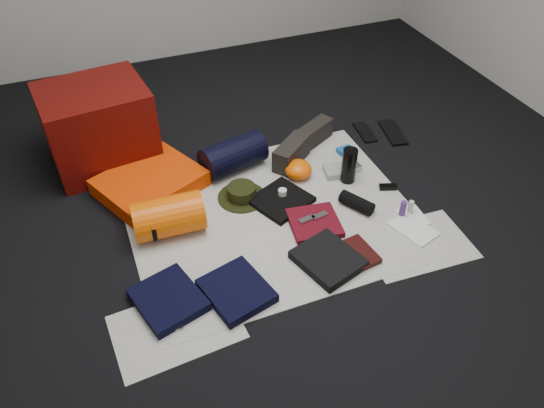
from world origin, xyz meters
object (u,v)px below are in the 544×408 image
object	(u,v)px
red_cabinet	(99,126)
compact_camera	(353,168)
navy_duffel	(233,155)
paperback_book	(359,253)
stuff_sack	(169,216)
water_bottle	(349,165)
sleeping_pad	(150,183)

from	to	relation	value
red_cabinet	compact_camera	distance (m)	1.62
navy_duffel	paperback_book	xyz separation A→B (m)	(0.38, -0.97, -0.09)
stuff_sack	water_bottle	bearing A→B (deg)	2.32
navy_duffel	stuff_sack	bearing A→B (deg)	-154.36
paperback_book	water_bottle	bearing A→B (deg)	60.36
water_bottle	compact_camera	world-z (taller)	water_bottle
compact_camera	navy_duffel	bearing A→B (deg)	150.91
water_bottle	paperback_book	bearing A→B (deg)	-112.19
compact_camera	paperback_book	world-z (taller)	compact_camera
navy_duffel	compact_camera	xyz separation A→B (m)	(0.70, -0.30, -0.09)
paperback_book	sleeping_pad	bearing A→B (deg)	126.50
sleeping_pad	paperback_book	xyz separation A→B (m)	(0.92, -0.95, -0.04)
navy_duffel	sleeping_pad	bearing A→B (deg)	167.65
red_cabinet	water_bottle	xyz separation A→B (m)	(1.36, -0.77, -0.14)
navy_duffel	water_bottle	distance (m)	0.72
navy_duffel	water_bottle	xyz separation A→B (m)	(0.62, -0.37, 0.01)
red_cabinet	navy_duffel	world-z (taller)	red_cabinet
navy_duffel	paperback_book	size ratio (longest dim) A/B	1.85
red_cabinet	sleeping_pad	bearing A→B (deg)	-70.30
water_bottle	stuff_sack	bearing A→B (deg)	-177.68
red_cabinet	paperback_book	world-z (taller)	red_cabinet
sleeping_pad	water_bottle	bearing A→B (deg)	-17.30
water_bottle	compact_camera	size ratio (longest dim) A/B	2.27
red_cabinet	paperback_book	xyz separation A→B (m)	(1.12, -1.37, -0.24)
red_cabinet	water_bottle	world-z (taller)	red_cabinet
stuff_sack	paperback_book	size ratio (longest dim) A/B	1.74
stuff_sack	water_bottle	distance (m)	1.13
stuff_sack	water_bottle	xyz separation A→B (m)	(1.13, 0.05, 0.00)
red_cabinet	sleeping_pad	world-z (taller)	red_cabinet
sleeping_pad	paperback_book	world-z (taller)	sleeping_pad
red_cabinet	stuff_sack	xyz separation A→B (m)	(0.23, -0.82, -0.14)
red_cabinet	water_bottle	bearing A→B (deg)	-36.34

